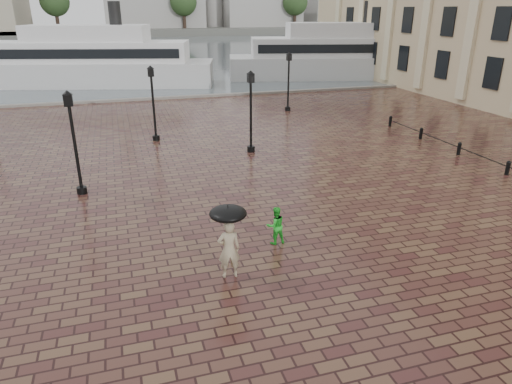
% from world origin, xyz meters
% --- Properties ---
extents(ground, '(300.00, 300.00, 0.00)m').
position_xyz_m(ground, '(0.00, 0.00, 0.00)').
color(ground, '#3A1C1A').
rests_on(ground, ground).
extents(harbour_water, '(240.00, 240.00, 0.00)m').
position_xyz_m(harbour_water, '(0.00, 92.00, 0.00)').
color(harbour_water, '#4D575D').
rests_on(harbour_water, ground).
extents(quay_edge, '(80.00, 0.60, 0.30)m').
position_xyz_m(quay_edge, '(0.00, 32.00, 0.00)').
color(quay_edge, slate).
rests_on(quay_edge, ground).
extents(far_shore, '(300.00, 60.00, 2.00)m').
position_xyz_m(far_shore, '(0.00, 160.00, 1.00)').
color(far_shore, '#4C4C47').
rests_on(far_shore, ground).
extents(distant_skyline, '(102.50, 22.00, 33.00)m').
position_xyz_m(distant_skyline, '(48.14, 150.00, 9.45)').
color(distant_skyline, '#9C9994').
rests_on(distant_skyline, ground).
extents(far_trees, '(188.00, 8.00, 13.50)m').
position_xyz_m(far_trees, '(0.00, 138.00, 9.42)').
color(far_trees, '#2D2119').
rests_on(far_trees, ground).
extents(bollard_row, '(0.22, 21.22, 0.73)m').
position_xyz_m(bollard_row, '(14.00, 6.50, 0.40)').
color(bollard_row, black).
rests_on(bollard_row, ground).
extents(street_lamps, '(21.44, 14.44, 4.40)m').
position_xyz_m(street_lamps, '(-1.60, 17.60, 2.33)').
color(street_lamps, black).
rests_on(street_lamps, ground).
extents(adult_pedestrian, '(0.72, 0.51, 1.87)m').
position_xyz_m(adult_pedestrian, '(-1.33, 1.50, 0.94)').
color(adult_pedestrian, tan).
rests_on(adult_pedestrian, ground).
extents(child_pedestrian, '(0.70, 0.56, 1.36)m').
position_xyz_m(child_pedestrian, '(0.72, 3.12, 0.68)').
color(child_pedestrian, green).
rests_on(child_pedestrian, ground).
extents(ferry_near, '(26.13, 12.30, 8.34)m').
position_xyz_m(ferry_near, '(-6.32, 42.34, 2.50)').
color(ferry_near, beige).
rests_on(ferry_near, ground).
extents(ferry_far, '(26.43, 11.95, 8.43)m').
position_xyz_m(ferry_far, '(21.47, 40.12, 2.53)').
color(ferry_far, beige).
rests_on(ferry_far, ground).
extents(umbrella, '(1.10, 1.10, 1.19)m').
position_xyz_m(umbrella, '(-1.33, 1.50, 2.12)').
color(umbrella, black).
rests_on(umbrella, ground).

